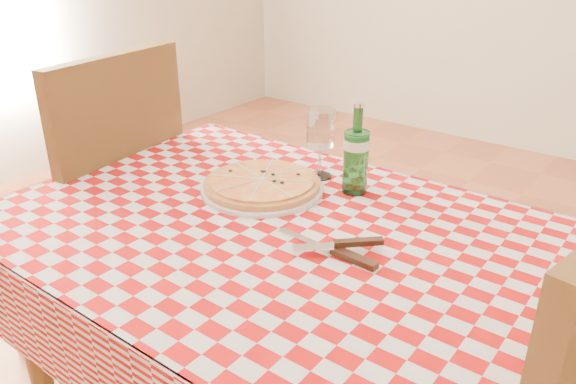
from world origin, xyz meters
name	(u,v)px	position (x,y,z in m)	size (l,w,h in m)	color
dining_table	(279,266)	(0.00, 0.00, 0.66)	(1.20, 0.80, 0.75)	brown
tablecloth	(279,230)	(0.00, 0.00, 0.75)	(1.30, 0.90, 0.01)	#A30A0A
chair_far	(104,194)	(-0.76, 0.07, 0.60)	(0.53, 0.53, 1.05)	brown
pizza_plate	(262,183)	(-0.16, 0.13, 0.78)	(0.31, 0.31, 0.04)	gold
water_bottle	(356,148)	(0.03, 0.27, 0.87)	(0.07, 0.07, 0.23)	#196624
wine_glass	(320,144)	(-0.09, 0.29, 0.85)	(0.07, 0.07, 0.19)	white
cutlery	(333,246)	(0.15, -0.02, 0.77)	(0.26, 0.22, 0.03)	silver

